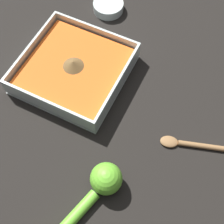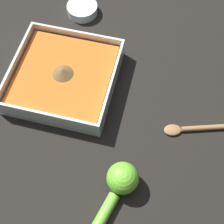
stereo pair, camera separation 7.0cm
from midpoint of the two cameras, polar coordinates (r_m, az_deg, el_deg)
name	(u,v)px [view 1 (the left image)]	position (r m, az deg, el deg)	size (l,w,h in m)	color
ground_plane	(96,74)	(0.79, -0.36, 6.81)	(4.00, 4.00, 0.00)	black
square_dish	(74,70)	(0.77, -4.34, 7.43)	(0.24, 0.24, 0.05)	silver
spice_bowl	(108,7)	(0.92, 1.61, 18.54)	(0.09, 0.09, 0.03)	silver
lemon_squeezer	(101,185)	(0.64, 1.11, -13.59)	(0.18, 0.08, 0.07)	#6BC633
wooden_spoon	(199,146)	(0.73, 18.26, -6.12)	(0.08, 0.19, 0.01)	olive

